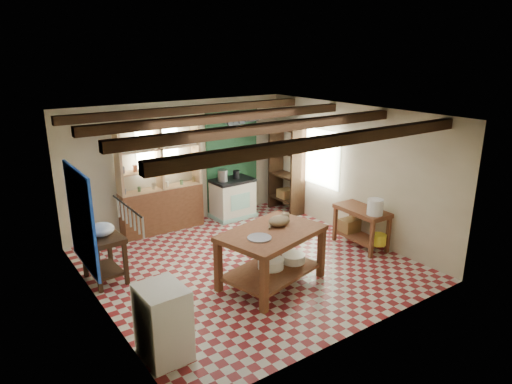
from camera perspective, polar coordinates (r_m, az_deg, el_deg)
floor at (r=8.06m, az=-1.03°, el=-9.07°), size 5.00×5.00×0.02m
ceiling at (r=7.28m, az=-1.15°, el=9.65°), size 5.00×5.00×0.02m
wall_back at (r=9.67m, az=-9.40°, el=3.50°), size 5.00×0.04×2.60m
wall_front at (r=5.79m, az=12.94°, el=-6.24°), size 5.00×0.04×2.60m
wall_left at (r=6.59m, az=-19.47°, el=-3.89°), size 0.04×5.00×2.60m
wall_right at (r=9.15m, az=12.03°, el=2.55°), size 0.04×5.00×2.60m
ceiling_beams at (r=7.30m, az=-1.14°, el=8.72°), size 5.00×3.80×0.15m
blue_wall_patch at (r=7.49m, az=-21.03°, el=-3.16°), size 0.04×1.40×1.60m
green_wall_patch at (r=10.24m, az=-3.01°, el=4.20°), size 1.30×0.04×2.30m
window_back at (r=9.37m, az=-12.23°, el=5.40°), size 0.90×0.02×0.80m
window_right at (r=9.79m, az=7.74°, el=4.35°), size 0.02×1.30×1.20m
utensil_rail at (r=5.36m, az=-15.77°, el=-2.90°), size 0.06×0.90×0.28m
pot_rack at (r=9.72m, az=-1.76°, el=9.08°), size 0.86×0.12×0.36m
shelving_unit at (r=9.34m, az=-11.87°, el=1.59°), size 1.70×0.34×2.20m
tall_rack at (r=10.35m, az=3.84°, el=2.90°), size 0.40×0.86×2.00m
work_table at (r=7.26m, az=1.94°, el=-8.17°), size 1.79×1.41×0.90m
stove at (r=10.09m, az=-2.93°, el=-0.78°), size 0.91×0.63×0.88m
prep_table at (r=7.76m, az=-18.43°, el=-7.83°), size 0.57×0.80×0.78m
white_cabinet at (r=5.77m, az=-11.54°, el=-15.69°), size 0.53×0.63×0.93m
right_counter at (r=8.83m, az=12.98°, el=-4.35°), size 0.57×1.08×0.76m
cat at (r=7.26m, az=2.92°, el=-3.61°), size 0.45×0.41×0.17m
steel_tray at (r=6.79m, az=0.43°, el=-5.75°), size 0.44×0.44×0.02m
basin_large at (r=7.38m, az=1.87°, el=-8.90°), size 0.51×0.51×0.15m
basin_small at (r=7.59m, az=4.69°, el=-8.24°), size 0.47×0.47×0.13m
kettle_left at (r=9.80m, az=-4.19°, el=2.07°), size 0.22×0.22×0.25m
kettle_right at (r=10.00m, az=-2.50°, el=2.21°), size 0.15×0.15×0.18m
enamel_bowl at (r=7.57m, az=-18.78°, el=-4.45°), size 0.43×0.43×0.20m
white_bucket at (r=8.39m, az=14.67°, el=-1.82°), size 0.30×0.30×0.29m
wicker_basket at (r=9.04m, az=11.60°, el=-4.09°), size 0.37×0.30×0.25m
yellow_tub at (r=8.58m, az=15.08°, el=-5.74°), size 0.28×0.28×0.20m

